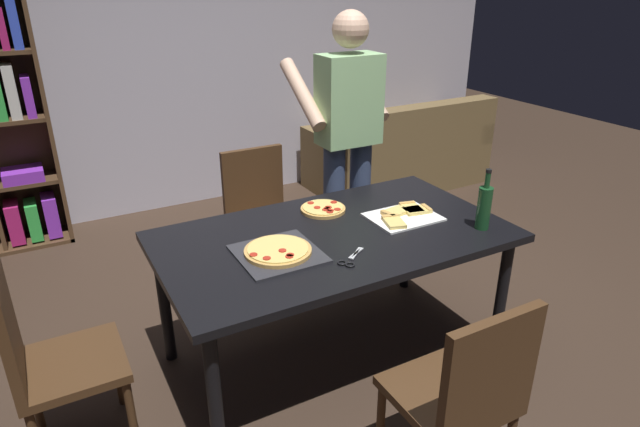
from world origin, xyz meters
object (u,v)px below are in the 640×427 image
object	(u,v)px
person_serving_pizza	(347,135)
second_pizza_plain	(323,209)
dining_table	(334,246)
couch	(401,156)
chair_left_end	(46,355)
chair_far_side	(260,209)
kitchen_scissors	(350,260)
wine_bottle	(484,207)
chair_near_camera	(465,391)
pepperoni_pizza_on_tray	(278,252)

from	to	relation	value
person_serving_pizza	second_pizza_plain	world-z (taller)	person_serving_pizza
dining_table	couch	size ratio (longest dim) A/B	1.01
chair_left_end	chair_far_side	bearing A→B (deg)	35.77
person_serving_pizza	second_pizza_plain	xyz separation A→B (m)	(-0.44, -0.48, -0.24)
dining_table	kitchen_scissors	bearing A→B (deg)	-106.43
wine_bottle	kitchen_scissors	world-z (taller)	wine_bottle
chair_near_camera	wine_bottle	xyz separation A→B (m)	(0.69, 0.67, 0.36)
second_pizza_plain	dining_table	bearing A→B (deg)	-107.66
kitchen_scissors	second_pizza_plain	xyz separation A→B (m)	(0.17, 0.55, 0.01)
pepperoni_pizza_on_tray	second_pizza_plain	xyz separation A→B (m)	(0.43, 0.35, -0.00)
person_serving_pizza	second_pizza_plain	distance (m)	0.69
dining_table	chair_near_camera	size ratio (longest dim) A/B	1.93
dining_table	pepperoni_pizza_on_tray	bearing A→B (deg)	-168.24
person_serving_pizza	wine_bottle	size ratio (longest dim) A/B	5.54
chair_far_side	second_pizza_plain	size ratio (longest dim) A/B	3.67
person_serving_pizza	kitchen_scissors	world-z (taller)	person_serving_pizza
chair_near_camera	chair_far_side	xyz separation A→B (m)	(0.00, 1.95, 0.00)
person_serving_pizza	chair_left_end	bearing A→B (deg)	-158.10
chair_near_camera	pepperoni_pizza_on_tray	world-z (taller)	chair_near_camera
chair_far_side	couch	xyz separation A→B (m)	(1.90, 1.01, -0.21)
chair_left_end	pepperoni_pizza_on_tray	distance (m)	1.05
kitchen_scissors	chair_left_end	bearing A→B (deg)	167.56
wine_bottle	kitchen_scissors	xyz separation A→B (m)	(-0.77, 0.02, -0.11)
chair_near_camera	chair_far_side	world-z (taller)	same
couch	person_serving_pizza	distance (m)	1.97
chair_far_side	kitchen_scissors	size ratio (longest dim) A/B	4.76
second_pizza_plain	wine_bottle	bearing A→B (deg)	-44.00
chair_near_camera	pepperoni_pizza_on_tray	distance (m)	1.00
dining_table	chair_near_camera	distance (m)	0.99
second_pizza_plain	chair_left_end	bearing A→B (deg)	-169.25
person_serving_pizza	kitchen_scissors	size ratio (longest dim) A/B	9.26
person_serving_pizza	wine_bottle	distance (m)	1.08
chair_left_end	second_pizza_plain	size ratio (longest dim) A/B	3.67
dining_table	pepperoni_pizza_on_tray	xyz separation A→B (m)	(-0.34, -0.07, 0.08)
chair_far_side	couch	world-z (taller)	chair_far_side
couch	second_pizza_plain	world-z (taller)	couch
dining_table	person_serving_pizza	size ratio (longest dim) A/B	0.99
chair_near_camera	kitchen_scissors	distance (m)	0.74
couch	chair_far_side	bearing A→B (deg)	-152.02
dining_table	chair_near_camera	bearing A→B (deg)	-90.00
couch	person_serving_pizza	bearing A→B (deg)	-138.18
couch	wine_bottle	size ratio (longest dim) A/B	5.44
pepperoni_pizza_on_tray	wine_bottle	bearing A→B (deg)	-12.85
chair_far_side	person_serving_pizza	world-z (taller)	person_serving_pizza
chair_left_end	second_pizza_plain	bearing A→B (deg)	10.75
chair_far_side	kitchen_scissors	world-z (taller)	chair_far_side
chair_near_camera	person_serving_pizza	bearing A→B (deg)	73.11
chair_near_camera	chair_far_side	distance (m)	1.95
chair_near_camera	kitchen_scissors	world-z (taller)	chair_near_camera
dining_table	second_pizza_plain	distance (m)	0.30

